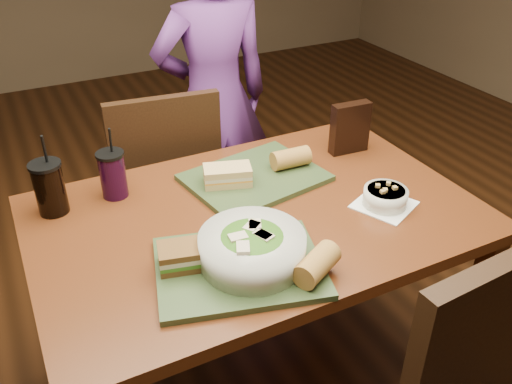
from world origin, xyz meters
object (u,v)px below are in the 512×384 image
at_px(tray_far, 255,178).
at_px(cup_berry, 113,174).
at_px(tray_near, 239,268).
at_px(salad_bowl, 252,247).
at_px(baguette_near, 317,264).
at_px(cup_cola, 50,188).
at_px(chair_far, 163,188).
at_px(sandwich_far, 228,175).
at_px(soup_bowl, 385,197).
at_px(chip_bag, 350,128).
at_px(baguette_far, 291,158).
at_px(sandwich_near, 184,256).
at_px(diner, 214,100).
at_px(dining_table, 256,236).

bearing_deg(tray_far, cup_berry, 165.24).
relative_size(tray_near, salad_bowl, 1.55).
relative_size(salad_bowl, baguette_near, 2.06).
bearing_deg(cup_cola, tray_near, -52.72).
distance_m(chair_far, tray_far, 0.54).
bearing_deg(cup_berry, sandwich_far, -19.96).
distance_m(chair_far, soup_bowl, 0.93).
xyz_separation_m(tray_near, chip_bag, (0.63, 0.42, 0.08)).
distance_m(tray_near, cup_cola, 0.62).
relative_size(baguette_far, cup_berry, 0.56).
relative_size(tray_far, sandwich_near, 2.98).
xyz_separation_m(diner, soup_bowl, (0.12, -1.05, 0.05)).
bearing_deg(tray_far, cup_cola, 170.37).
xyz_separation_m(tray_near, cup_cola, (-0.38, 0.49, 0.07)).
distance_m(salad_bowl, sandwich_far, 0.40).
bearing_deg(dining_table, sandwich_near, -150.87).
distance_m(tray_far, sandwich_far, 0.11).
bearing_deg(diner, tray_near, 73.50).
xyz_separation_m(dining_table, tray_near, (-0.16, -0.22, 0.10)).
bearing_deg(baguette_near, salad_bowl, 134.24).
relative_size(chair_far, sandwich_far, 5.69).
distance_m(baguette_far, chip_bag, 0.26).
bearing_deg(tray_near, baguette_near, -38.35).
height_order(dining_table, baguette_far, baguette_far).
bearing_deg(dining_table, sandwich_far, 96.49).
bearing_deg(soup_bowl, chip_bag, 72.63).
xyz_separation_m(soup_bowl, cup_cola, (-0.90, 0.42, 0.05)).
bearing_deg(sandwich_far, cup_cola, 167.85).
relative_size(tray_near, soup_bowl, 1.97).
bearing_deg(soup_bowl, diner, 96.29).
relative_size(chair_far, baguette_near, 7.14).
bearing_deg(cup_cola, salad_bowl, -50.21).
height_order(diner, sandwich_far, diner).
xyz_separation_m(soup_bowl, sandwich_far, (-0.38, 0.31, 0.02)).
bearing_deg(baguette_far, salad_bowl, -130.84).
distance_m(tray_near, baguette_far, 0.54).
bearing_deg(soup_bowl, baguette_near, -151.73).
relative_size(baguette_near, cup_cola, 0.53).
bearing_deg(diner, sandwich_far, 73.64).
bearing_deg(tray_far, dining_table, -115.53).
xyz_separation_m(chair_far, baguette_far, (0.32, -0.46, 0.28)).
height_order(cup_cola, cup_berry, cup_cola).
bearing_deg(baguette_far, tray_far, 179.57).
distance_m(soup_bowl, sandwich_far, 0.49).
relative_size(sandwich_far, baguette_far, 1.29).
xyz_separation_m(chair_far, salad_bowl, (-0.02, -0.85, 0.29)).
relative_size(dining_table, tray_far, 3.10).
bearing_deg(chair_far, chip_bag, -36.34).
xyz_separation_m(baguette_far, chip_bag, (0.26, 0.03, 0.04)).
distance_m(sandwich_near, cup_cola, 0.50).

